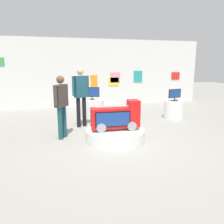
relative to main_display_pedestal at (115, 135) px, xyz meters
The scene contains 10 objects.
ground_plane 0.19m from the main_display_pedestal, 77.86° to the right, with size 30.00×30.00×0.00m, color gray.
back_wall_display 5.17m from the main_display_pedestal, 89.65° to the left, with size 11.50×0.13×3.00m.
main_display_pedestal is the anchor object (origin of this frame).
novelty_firetruck_tv 0.45m from the main_display_pedestal, 19.93° to the right, with size 1.23×0.49×0.74m.
display_pedestal_left_rear 3.23m from the main_display_pedestal, 32.41° to the left, with size 0.71×0.71×0.64m, color silver.
tv_on_left_rear 3.30m from the main_display_pedestal, 32.36° to the left, with size 0.51×0.24×0.41m.
display_pedestal_center_rear 2.81m from the main_display_pedestal, 90.39° to the left, with size 0.83×0.83×0.64m, color silver.
tv_on_center_rear 2.90m from the main_display_pedestal, 90.37° to the left, with size 0.53×0.19×0.45m.
shopper_browsing_near_truck 1.62m from the main_display_pedestal, 154.99° to the left, with size 0.38×0.47×1.64m.
shopper_browsing_rear 1.92m from the main_display_pedestal, 111.21° to the left, with size 0.53×0.31×1.80m.
Camera 1 is at (-1.68, -5.25, 1.95)m, focal length 36.92 mm.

